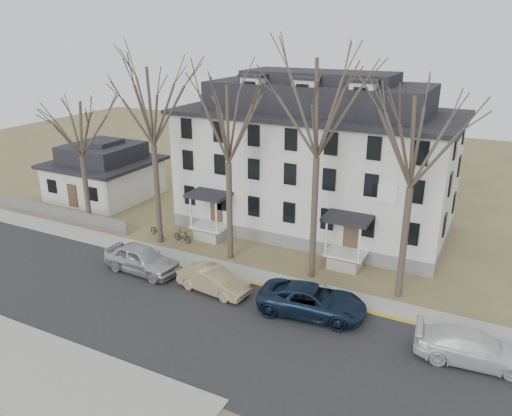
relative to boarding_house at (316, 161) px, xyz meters
The scene contains 19 objects.
ground 18.85m from the boarding_house, 83.64° to the right, with size 120.00×120.00×0.00m, color olive.
main_road 16.96m from the boarding_house, 82.85° to the right, with size 120.00×10.00×0.04m, color #27272A.
far_sidewalk 11.49m from the boarding_house, 78.64° to the right, with size 120.00×2.00×0.08m, color #A09F97.
near_sidewalk_left 24.33m from the boarding_house, 104.65° to the right, with size 20.00×5.00×0.08m, color #A09F97.
yellow_curb 13.99m from the boarding_house, 57.18° to the right, with size 14.00×0.25×0.06m, color gold.
boarding_house is the anchor object (origin of this frame).
small_house 20.34m from the boarding_house, behind, with size 8.70×8.70×5.00m.
fence 21.48m from the boarding_house, 156.01° to the right, with size 14.00×0.06×1.20m, color gray.
tree_far_left 13.12m from the boarding_house, 137.82° to the right, with size 8.40×8.40×13.72m.
tree_mid_left 9.66m from the boarding_house, 110.20° to the right, with size 7.80×7.80×12.74m.
tree_center 10.39m from the boarding_house, 69.80° to the right, with size 9.00×9.00×14.70m.
tree_mid_right 12.51m from the boarding_house, 43.81° to the right, with size 7.80×7.80×12.74m.
tree_bungalow 18.17m from the boarding_house, 152.99° to the right, with size 6.60×6.60×10.78m.
car_silver 15.14m from the boarding_house, 119.08° to the right, with size 2.13×5.30×1.81m, color #B3B4B6.
car_tan 13.65m from the boarding_house, 96.84° to the right, with size 1.59×4.55×1.50m, color tan.
car_navy 14.00m from the boarding_house, 69.45° to the right, with size 2.75×5.96×1.66m, color #122137.
car_white 18.81m from the boarding_house, 44.87° to the right, with size 2.15×5.28×1.53m, color silver.
bicycle_left 13.26m from the boarding_house, 141.73° to the right, with size 0.65×1.86×0.98m, color black.
bicycle_right 11.66m from the boarding_house, 134.57° to the right, with size 0.46×1.61×0.97m, color black.
Camera 1 is at (10.86, -17.27, 15.05)m, focal length 35.00 mm.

